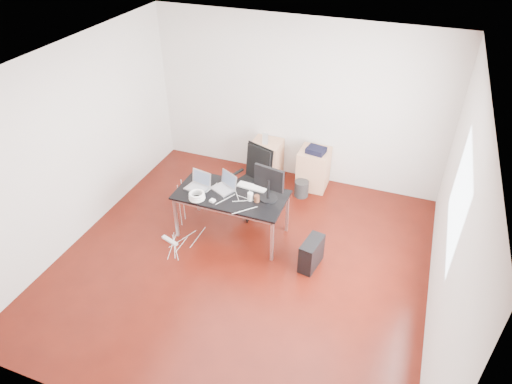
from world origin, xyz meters
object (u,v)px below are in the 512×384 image
(filing_cabinet_right, at_px, (313,169))
(pc_tower, at_px, (311,253))
(desk, at_px, (231,197))
(office_chair, at_px, (253,178))
(filing_cabinet_left, at_px, (266,160))

(filing_cabinet_right, relative_size, pc_tower, 1.56)
(desk, xyz_separation_m, office_chair, (0.07, 0.69, -0.07))
(office_chair, height_order, pc_tower, office_chair)
(desk, relative_size, filing_cabinet_right, 2.29)
(filing_cabinet_left, xyz_separation_m, pc_tower, (1.35, -1.95, -0.13))
(desk, bearing_deg, pc_tower, -11.31)
(pc_tower, bearing_deg, desk, 178.48)
(office_chair, bearing_deg, pc_tower, -16.95)
(filing_cabinet_right, bearing_deg, office_chair, -126.20)
(office_chair, xyz_separation_m, filing_cabinet_left, (-0.13, 1.00, -0.26))
(office_chair, bearing_deg, desk, -74.87)
(desk, xyz_separation_m, pc_tower, (1.30, -0.26, -0.46))
(office_chair, height_order, filing_cabinet_right, office_chair)
(filing_cabinet_left, relative_size, filing_cabinet_right, 1.00)
(desk, bearing_deg, filing_cabinet_right, 64.65)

